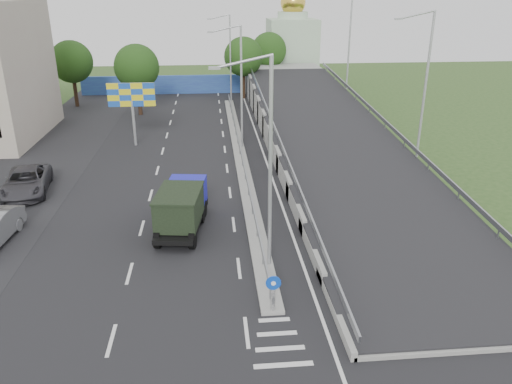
{
  "coord_description": "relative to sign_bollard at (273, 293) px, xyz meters",
  "views": [
    {
      "loc": [
        -2.35,
        -15.34,
        12.67
      ],
      "look_at": [
        0.07,
        10.55,
        2.2
      ],
      "focal_mm": 35.0,
      "sensor_mm": 36.0,
      "label": 1
    }
  ],
  "objects": [
    {
      "name": "lamp_post_far",
      "position": [
        0.11,
        43.83,
        4.77
      ],
      "size": [
        2.74,
        0.18,
        10.08
      ],
      "color": "#B2B5B7",
      "rests_on": "median"
    },
    {
      "name": "overpass_ramp",
      "position": [
        7.5,
        21.83,
        0.72
      ],
      "size": [
        10.0,
        50.0,
        3.5
      ],
      "color": "gray",
      "rests_on": "ground"
    },
    {
      "name": "tree_left_mid",
      "position": [
        -10.0,
        37.83,
        4.14
      ],
      "size": [
        4.8,
        4.8,
        7.6
      ],
      "color": "black",
      "rests_on": "ground"
    },
    {
      "name": "church",
      "position": [
        10.0,
        57.83,
        4.28
      ],
      "size": [
        7.0,
        7.0,
        13.8
      ],
      "color": "#B2CCAD",
      "rests_on": "ground"
    },
    {
      "name": "dump_truck",
      "position": [
        -4.11,
        8.56,
        0.4
      ],
      "size": [
        2.92,
        6.12,
        2.59
      ],
      "rotation": [
        0.0,
        0.0,
        -0.14
      ],
      "color": "black",
      "rests_on": "ground"
    },
    {
      "name": "median",
      "position": [
        0.0,
        21.83,
        -0.93
      ],
      "size": [
        1.0,
        44.0,
        0.2
      ],
      "primitive_type": "cube",
      "color": "gray",
      "rests_on": "ground"
    },
    {
      "name": "lamp_post_mid",
      "position": [
        0.11,
        23.83,
        4.77
      ],
      "size": [
        2.74,
        0.18,
        10.08
      ],
      "color": "#B2B5B7",
      "rests_on": "median"
    },
    {
      "name": "sign_bollard",
      "position": [
        0.0,
        0.0,
        0.0
      ],
      "size": [
        0.64,
        0.23,
        1.67
      ],
      "color": "black",
      "rests_on": "median"
    },
    {
      "name": "parked_car_c",
      "position": [
        -14.82,
        15.11,
        -0.21
      ],
      "size": [
        3.58,
        6.24,
        1.64
      ],
      "primitive_type": "imported",
      "rotation": [
        0.0,
        0.0,
        0.15
      ],
      "color": "#39383D",
      "rests_on": "ground"
    },
    {
      "name": "road_surface",
      "position": [
        -3.0,
        17.83,
        -1.03
      ],
      "size": [
        26.0,
        90.0,
        0.04
      ],
      "primitive_type": "cube",
      "color": "black",
      "rests_on": "ground"
    },
    {
      "name": "blue_wall",
      "position": [
        -4.0,
        49.83,
        0.17
      ],
      "size": [
        30.0,
        0.5,
        2.4
      ],
      "primitive_type": "cube",
      "color": "#283A95",
      "rests_on": "ground"
    },
    {
      "name": "tree_ramp_far",
      "position": [
        6.0,
        52.83,
        4.14
      ],
      "size": [
        4.8,
        4.8,
        7.6
      ],
      "color": "black",
      "rests_on": "ground"
    },
    {
      "name": "ground",
      "position": [
        0.0,
        -2.17,
        -1.03
      ],
      "size": [
        160.0,
        160.0,
        0.0
      ],
      "primitive_type": "plane",
      "color": "#2D4C1E",
      "rests_on": "ground"
    },
    {
      "name": "billboard",
      "position": [
        -9.0,
        25.83,
        3.15
      ],
      "size": [
        4.0,
        0.24,
        5.5
      ],
      "color": "#B2B5B7",
      "rests_on": "ground"
    },
    {
      "name": "tree_left_far",
      "position": [
        -18.0,
        42.83,
        4.14
      ],
      "size": [
        4.8,
        4.8,
        7.6
      ],
      "color": "black",
      "rests_on": "ground"
    },
    {
      "name": "tree_median_far",
      "position": [
        2.0,
        45.83,
        4.14
      ],
      "size": [
        4.8,
        4.8,
        7.6
      ],
      "color": "black",
      "rests_on": "ground"
    },
    {
      "name": "median_guardrail",
      "position": [
        0.0,
        21.83,
        -0.28
      ],
      "size": [
        0.09,
        44.0,
        0.71
      ],
      "color": "gray",
      "rests_on": "median"
    },
    {
      "name": "lamp_post_near",
      "position": [
        0.11,
        3.83,
        4.77
      ],
      "size": [
        2.74,
        0.18,
        10.08
      ],
      "color": "#B2B5B7",
      "rests_on": "median"
    },
    {
      "name": "parking_strip",
      "position": [
        -16.0,
        17.83,
        -1.03
      ],
      "size": [
        8.0,
        90.0,
        0.05
      ],
      "primitive_type": "cube",
      "color": "black",
      "rests_on": "ground"
    }
  ]
}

